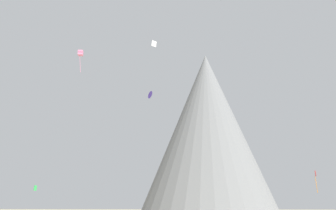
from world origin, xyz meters
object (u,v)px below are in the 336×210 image
Objects in this scene: kite_indigo_mid at (151,95)px; kite_red_low at (316,176)px; rock_massif at (207,139)px; kite_white_high at (154,44)px; kite_green_low at (35,188)px; kite_pink_high at (81,53)px.

kite_indigo_mid is 0.38× the size of kite_red_low.
rock_massif reaches higher than kite_indigo_mid.
kite_indigo_mid is 20.72m from kite_white_high.
kite_pink_high is (1.70, 15.28, 29.59)m from kite_green_low.
kite_indigo_mid is (-13.09, -64.13, -1.44)m from rock_massif.
kite_pink_high is at bearing -107.40° from kite_green_low.
kite_white_high is at bearing -105.16° from rock_massif.
kite_pink_high is at bearing 35.89° from kite_white_high.
kite_red_low is at bearing -176.39° from kite_white_high.
kite_green_low is 0.21× the size of kite_red_low.
kite_indigo_mid reaches higher than kite_red_low.
kite_green_low is at bearing 75.05° from kite_pink_high.
kite_green_low is 26.28m from kite_indigo_mid.
kite_red_low is (31.01, 4.90, -15.06)m from kite_indigo_mid.
kite_pink_high is (-29.58, -56.02, 10.58)m from rock_massif.
kite_green_low is (-31.28, -71.29, -19.01)m from rock_massif.
rock_massif reaches higher than kite_red_low.
kite_red_low is (17.92, -59.23, -16.50)m from rock_massif.
rock_massif reaches higher than kite_white_high.
kite_white_high is at bearing -170.88° from kite_pink_high.
kite_pink_high reaches higher than kite_green_low.
kite_green_low is 0.57× the size of kite_white_high.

